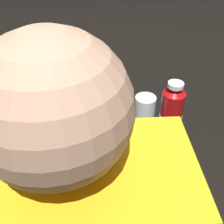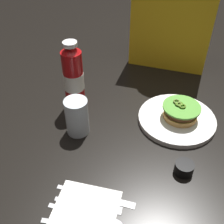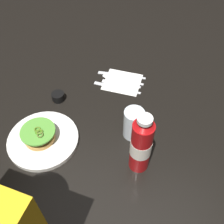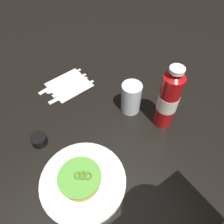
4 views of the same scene
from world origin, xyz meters
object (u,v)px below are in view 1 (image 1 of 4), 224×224
Objects in this scene: fork_utensil at (103,90)px; water_glass at (145,112)px; steak_knife at (101,93)px; butter_knife at (100,83)px; spoon_utensil at (99,86)px; condiment_cup at (51,114)px; napkin at (106,88)px; ketchup_bottle at (170,120)px; dinner_plate at (58,155)px; burger_sandwich at (54,149)px.

water_glass is at bearing 121.03° from fork_utensil.
water_glass is 0.58× the size of steak_knife.
spoon_utensil is at bearing 87.44° from butter_knife.
condiment_cup is 0.27m from fork_utensil.
condiment_cup reaches higher than fork_utensil.
water_glass is 0.35m from condiment_cup.
water_glass reaches higher than napkin.
water_glass reaches higher than fork_utensil.
condiment_cup reaches higher than steak_knife.
napkin is at bearing 127.40° from butter_knife.
dinner_plate is at bearing 4.42° from ketchup_bottle.
steak_knife reaches higher than napkin.
condiment_cup is (0.04, -0.21, -0.02)m from burger_sandwich.
steak_knife is at bearing 94.08° from butter_knife.
condiment_cup is (0.40, -0.18, -0.10)m from ketchup_bottle.
dinner_plate is 0.41m from fork_utensil.
condiment_cup is 0.25× the size of steak_knife.
butter_knife is (0.16, -0.29, -0.06)m from water_glass.
burger_sandwich is 0.64× the size of spoon_utensil.
fork_utensil is at bearing -111.80° from dinner_plate.
ketchup_bottle is at bearing 116.09° from water_glass.
water_glass is 0.63× the size of spoon_utensil.
steak_knife is (-0.15, -0.36, -0.04)m from burger_sandwich.
spoon_utensil is at bearing -60.93° from ketchup_bottle.
butter_knife is 0.06m from fork_utensil.
steak_knife is (0.01, 0.03, 0.00)m from fork_utensil.
butter_knife is (-0.14, -0.44, -0.00)m from dinner_plate.
napkin is 0.02m from fork_utensil.
dinner_plate is 0.46m from butter_knife.
water_glass is 0.32m from spoon_utensil.
ketchup_bottle reaches higher than butter_knife.
burger_sandwich reaches higher than butter_knife.
burger_sandwich reaches higher than fork_utensil.
ketchup_bottle reaches higher than burger_sandwich.
spoon_utensil is 0.03m from fork_utensil.
steak_knife is (0.15, -0.21, -0.06)m from water_glass.
spoon_utensil is at bearing -83.09° from steak_knife.
napkin is 0.05m from steak_knife.
napkin is 0.82× the size of spoon_utensil.
butter_knife is 0.02m from spoon_utensil.
dinner_plate is 1.03× the size of ketchup_bottle.
water_glass is at bearing 125.40° from steak_knife.
ketchup_bottle is 0.40m from steak_knife.
burger_sandwich is 0.50× the size of ketchup_bottle.
spoon_utensil is (0.21, -0.38, -0.11)m from ketchup_bottle.
burger_sandwich is 1.01× the size of water_glass.
steak_knife is (-0.01, 0.08, 0.00)m from butter_knife.
fork_utensil is 0.83× the size of steak_knife.
water_glass is at bearing -63.91° from ketchup_bottle.
condiment_cup reaches higher than dinner_plate.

